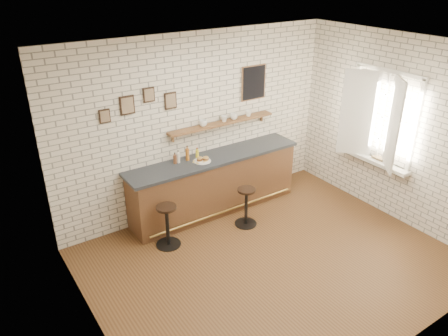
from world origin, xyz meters
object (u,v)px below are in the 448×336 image
(ciabatta_sandwich, at_px, (203,159))
(book_lower, at_px, (376,160))
(bar_counter, at_px, (215,184))
(bitters_bottle_brown, at_px, (175,159))
(bar_stool_left, at_px, (167,225))
(bar_stool_right, at_px, (246,206))
(sandwich_plate, at_px, (202,161))
(shelf_cup_a, at_px, (203,123))
(bitters_bottle_white, at_px, (178,158))
(bitters_bottle_amber, at_px, (187,154))
(shelf_cup_d, at_px, (249,113))
(condiment_bottle_yellow, at_px, (197,154))
(shelf_cup_b, at_px, (224,119))
(book_upper, at_px, (377,159))
(shelf_cup_c, at_px, (234,116))

(ciabatta_sandwich, xyz_separation_m, book_lower, (2.52, -1.43, -0.11))
(bar_counter, height_order, bitters_bottle_brown, bitters_bottle_brown)
(bar_stool_left, bearing_deg, bar_stool_right, -8.16)
(sandwich_plate, bearing_deg, shelf_cup_a, 54.06)
(shelf_cup_a, bearing_deg, ciabatta_sandwich, -127.19)
(sandwich_plate, height_order, bitters_bottle_white, bitters_bottle_white)
(bitters_bottle_amber, relative_size, book_lower, 1.12)
(bitters_bottle_brown, relative_size, shelf_cup_a, 1.40)
(bar_counter, relative_size, bar_stool_left, 4.56)
(ciabatta_sandwich, xyz_separation_m, bitters_bottle_brown, (-0.41, 0.17, 0.03))
(ciabatta_sandwich, distance_m, shelf_cup_a, 0.58)
(sandwich_plate, height_order, book_lower, sandwich_plate)
(bar_counter, height_order, book_lower, bar_counter)
(shelf_cup_a, xyz_separation_m, shelf_cup_d, (0.92, 0.00, -0.00))
(ciabatta_sandwich, relative_size, book_lower, 0.96)
(bar_stool_left, bearing_deg, book_lower, -16.00)
(bar_counter, height_order, condiment_bottle_yellow, condiment_bottle_yellow)
(bitters_bottle_brown, distance_m, bitters_bottle_amber, 0.23)
(bar_counter, relative_size, shelf_cup_d, 27.96)
(bitters_bottle_amber, relative_size, shelf_cup_b, 2.27)
(book_upper, bearing_deg, bar_stool_right, 157.62)
(shelf_cup_b, bearing_deg, bitters_bottle_white, 147.44)
(shelf_cup_a, bearing_deg, condiment_bottle_yellow, -158.87)
(bitters_bottle_brown, height_order, book_lower, bitters_bottle_brown)
(bitters_bottle_white, bearing_deg, shelf_cup_d, 2.94)
(bar_stool_left, xyz_separation_m, shelf_cup_d, (2.00, 0.69, 1.19))
(bitters_bottle_brown, xyz_separation_m, shelf_cup_c, (1.19, 0.07, 0.47))
(bar_counter, relative_size, bitters_bottle_brown, 16.72)
(book_upper, bearing_deg, bitters_bottle_amber, 147.70)
(shelf_cup_c, height_order, book_upper, shelf_cup_c)
(shelf_cup_d, bearing_deg, bitters_bottle_brown, -174.41)
(shelf_cup_b, xyz_separation_m, shelf_cup_c, (0.20, 0.00, 0.00))
(bar_counter, xyz_separation_m, bitters_bottle_amber, (-0.44, 0.13, 0.61))
(bitters_bottle_amber, xyz_separation_m, shelf_cup_c, (0.96, 0.07, 0.44))
(condiment_bottle_yellow, xyz_separation_m, shelf_cup_c, (0.78, 0.07, 0.47))
(condiment_bottle_yellow, distance_m, shelf_cup_b, 0.75)
(sandwich_plate, bearing_deg, bitters_bottle_amber, 134.95)
(sandwich_plate, relative_size, condiment_bottle_yellow, 1.63)
(bitters_bottle_white, bearing_deg, book_upper, -29.22)
(bar_counter, relative_size, sandwich_plate, 11.07)
(shelf_cup_d, bearing_deg, bitters_bottle_white, -174.29)
(sandwich_plate, height_order, bitters_bottle_amber, bitters_bottle_amber)
(bitters_bottle_white, relative_size, shelf_cup_c, 1.59)
(shelf_cup_c, bearing_deg, shelf_cup_d, -65.19)
(sandwich_plate, xyz_separation_m, shelf_cup_d, (1.10, 0.25, 0.54))
(bitters_bottle_amber, bearing_deg, ciabatta_sandwich, -43.57)
(bar_stool_right, bearing_deg, bar_counter, 103.57)
(ciabatta_sandwich, height_order, condiment_bottle_yellow, condiment_bottle_yellow)
(condiment_bottle_yellow, relative_size, bar_stool_right, 0.26)
(sandwich_plate, height_order, book_upper, sandwich_plate)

